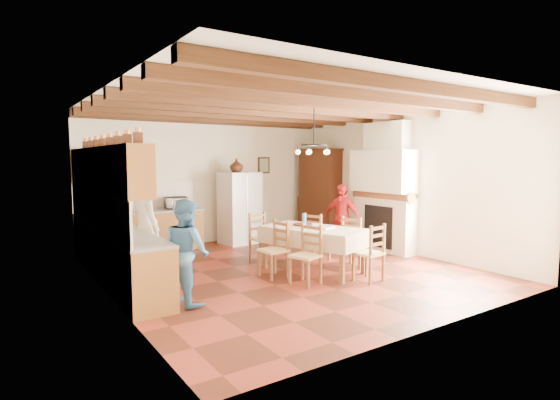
{
  "coord_description": "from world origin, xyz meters",
  "views": [
    {
      "loc": [
        -4.38,
        -6.41,
        2.01
      ],
      "look_at": [
        0.1,
        0.3,
        1.25
      ],
      "focal_mm": 28.0,
      "sensor_mm": 36.0,
      "label": 1
    }
  ],
  "objects_px": {
    "chair_right_far": "(317,237)",
    "microwave": "(176,203)",
    "chair_left_near": "(305,255)",
    "person_woman_red": "(341,218)",
    "refrigerator": "(240,208)",
    "chair_right_near": "(355,241)",
    "person_woman_blue": "(186,251)",
    "person_man": "(145,228)",
    "chair_end_near": "(369,252)",
    "hutch": "(320,193)",
    "chair_left_far": "(273,249)",
    "dining_table": "(313,232)",
    "chair_end_far": "(262,238)"
  },
  "relations": [
    {
      "from": "chair_left_far",
      "to": "chair_right_far",
      "type": "xyz_separation_m",
      "value": [
        1.38,
        0.53,
        0.0
      ]
    },
    {
      "from": "chair_right_near",
      "to": "chair_right_far",
      "type": "distance_m",
      "value": 0.84
    },
    {
      "from": "chair_right_near",
      "to": "person_man",
      "type": "relative_size",
      "value": 0.54
    },
    {
      "from": "chair_left_far",
      "to": "microwave",
      "type": "height_order",
      "value": "microwave"
    },
    {
      "from": "chair_right_far",
      "to": "microwave",
      "type": "relative_size",
      "value": 2.01
    },
    {
      "from": "chair_end_near",
      "to": "person_woman_blue",
      "type": "relative_size",
      "value": 0.65
    },
    {
      "from": "person_woman_red",
      "to": "microwave",
      "type": "height_order",
      "value": "person_woman_red"
    },
    {
      "from": "chair_right_far",
      "to": "person_woman_blue",
      "type": "bearing_deg",
      "value": 87.64
    },
    {
      "from": "chair_end_far",
      "to": "refrigerator",
      "type": "bearing_deg",
      "value": 68.35
    },
    {
      "from": "person_man",
      "to": "microwave",
      "type": "relative_size",
      "value": 3.74
    },
    {
      "from": "chair_right_near",
      "to": "chair_end_near",
      "type": "bearing_deg",
      "value": 130.27
    },
    {
      "from": "person_man",
      "to": "person_woman_blue",
      "type": "height_order",
      "value": "person_man"
    },
    {
      "from": "chair_right_far",
      "to": "person_woman_blue",
      "type": "xyz_separation_m",
      "value": [
        -3.11,
        -1.01,
        0.25
      ]
    },
    {
      "from": "person_woman_blue",
      "to": "chair_end_far",
      "type": "bearing_deg",
      "value": -65.15
    },
    {
      "from": "chair_left_far",
      "to": "hutch",
      "type": "bearing_deg",
      "value": 126.02
    },
    {
      "from": "refrigerator",
      "to": "person_man",
      "type": "height_order",
      "value": "person_man"
    },
    {
      "from": "chair_left_near",
      "to": "refrigerator",
      "type": "bearing_deg",
      "value": 151.07
    },
    {
      "from": "hutch",
      "to": "chair_right_near",
      "type": "bearing_deg",
      "value": -121.47
    },
    {
      "from": "microwave",
      "to": "chair_left_near",
      "type": "bearing_deg",
      "value": -74.21
    },
    {
      "from": "chair_left_near",
      "to": "person_man",
      "type": "height_order",
      "value": "person_man"
    },
    {
      "from": "chair_left_far",
      "to": "person_woman_red",
      "type": "height_order",
      "value": "person_woman_red"
    },
    {
      "from": "dining_table",
      "to": "person_woman_red",
      "type": "xyz_separation_m",
      "value": [
        1.54,
        0.99,
        0.03
      ]
    },
    {
      "from": "chair_right_near",
      "to": "person_woman_blue",
      "type": "bearing_deg",
      "value": 74.25
    },
    {
      "from": "refrigerator",
      "to": "chair_right_near",
      "type": "distance_m",
      "value": 3.33
    },
    {
      "from": "refrigerator",
      "to": "hutch",
      "type": "distance_m",
      "value": 2.24
    },
    {
      "from": "person_woman_red",
      "to": "refrigerator",
      "type": "bearing_deg",
      "value": -166.4
    },
    {
      "from": "chair_left_far",
      "to": "chair_left_near",
      "type": "bearing_deg",
      "value": 13.0
    },
    {
      "from": "chair_right_far",
      "to": "chair_end_near",
      "type": "height_order",
      "value": "same"
    },
    {
      "from": "chair_left_near",
      "to": "chair_right_near",
      "type": "height_order",
      "value": "same"
    },
    {
      "from": "chair_left_near",
      "to": "chair_left_far",
      "type": "relative_size",
      "value": 1.0
    },
    {
      "from": "dining_table",
      "to": "chair_end_near",
      "type": "distance_m",
      "value": 1.09
    },
    {
      "from": "refrigerator",
      "to": "chair_left_near",
      "type": "relative_size",
      "value": 1.77
    },
    {
      "from": "chair_left_far",
      "to": "microwave",
      "type": "distance_m",
      "value": 3.31
    },
    {
      "from": "hutch",
      "to": "chair_left_far",
      "type": "height_order",
      "value": "hutch"
    },
    {
      "from": "refrigerator",
      "to": "chair_right_near",
      "type": "height_order",
      "value": "refrigerator"
    },
    {
      "from": "dining_table",
      "to": "chair_end_far",
      "type": "height_order",
      "value": "chair_end_far"
    },
    {
      "from": "microwave",
      "to": "person_man",
      "type": "bearing_deg",
      "value": -115.23
    },
    {
      "from": "refrigerator",
      "to": "hutch",
      "type": "xyz_separation_m",
      "value": [
        2.2,
        -0.31,
        0.29
      ]
    },
    {
      "from": "chair_right_far",
      "to": "chair_end_near",
      "type": "distance_m",
      "value": 1.61
    },
    {
      "from": "person_woman_blue",
      "to": "person_woman_red",
      "type": "xyz_separation_m",
      "value": [
        4.09,
        1.4,
        0.0
      ]
    },
    {
      "from": "chair_right_far",
      "to": "chair_end_near",
      "type": "bearing_deg",
      "value": 152.74
    },
    {
      "from": "chair_left_far",
      "to": "chair_right_far",
      "type": "relative_size",
      "value": 1.0
    },
    {
      "from": "chair_right_near",
      "to": "hutch",
      "type": "bearing_deg",
      "value": -46.99
    },
    {
      "from": "dining_table",
      "to": "chair_end_near",
      "type": "bearing_deg",
      "value": -69.32
    },
    {
      "from": "chair_right_far",
      "to": "person_woman_red",
      "type": "relative_size",
      "value": 0.65
    },
    {
      "from": "refrigerator",
      "to": "chair_right_far",
      "type": "xyz_separation_m",
      "value": [
        0.4,
        -2.45,
        -0.37
      ]
    },
    {
      "from": "chair_left_near",
      "to": "person_man",
      "type": "distance_m",
      "value": 2.62
    },
    {
      "from": "refrigerator",
      "to": "chair_right_near",
      "type": "bearing_deg",
      "value": -83.47
    },
    {
      "from": "chair_end_near",
      "to": "chair_end_far",
      "type": "xyz_separation_m",
      "value": [
        -0.76,
        2.12,
        0.0
      ]
    },
    {
      "from": "dining_table",
      "to": "chair_right_near",
      "type": "xyz_separation_m",
      "value": [
        0.85,
        -0.19,
        -0.23
      ]
    }
  ]
}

